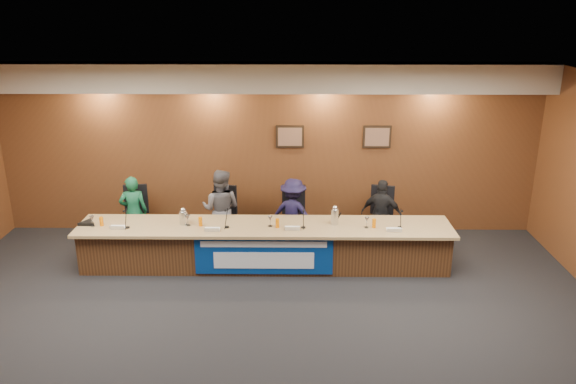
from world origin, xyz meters
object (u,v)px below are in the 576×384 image
Objects in this scene: office_chair_b at (222,220)px; office_chair_a at (136,220)px; carafe_left at (183,218)px; office_chair_d at (380,221)px; speakerphone at (88,223)px; panelist_b at (221,209)px; banner at (264,256)px; panelist_c at (293,214)px; panelist_a at (134,212)px; dais_body at (265,246)px; office_chair_c at (293,220)px; carafe_right at (335,217)px; panelist_d at (382,215)px.

office_chair_a is at bearing -167.73° from office_chair_b.
office_chair_a is at bearing 140.22° from carafe_left.
speakerphone reaches higher than office_chair_d.
carafe_left is (-0.51, -0.77, 0.13)m from panelist_b.
carafe_left reaches higher than speakerphone.
banner is at bearing -36.08° from office_chair_a.
speakerphone reaches higher than office_chair_b.
panelist_c is 1.58m from office_chair_d.
panelist_a is at bearing -97.97° from office_chair_a.
dais_body is 0.93m from panelist_c.
carafe_right is (0.68, -0.84, 0.40)m from office_chair_c.
office_chair_d is 5.02m from speakerphone.
carafe_right reaches higher than office_chair_c.
panelist_a is 4.40m from panelist_d.
dais_body is 2.18m from panelist_d.
carafe_left is at bearing 163.32° from banner.
speakerphone is (-0.53, -0.79, 0.11)m from panelist_a.
panelist_a is (-2.37, 0.75, 0.31)m from dais_body.
office_chair_d is at bearing 169.74° from panelist_a.
office_chair_a is at bearing 59.13° from speakerphone.
office_chair_c is at bearing 128.92° from carafe_right.
panelist_c is at bearing -169.07° from panelist_b.
office_chair_a is 2.84m from office_chair_c.
dais_body is 0.42m from banner.
office_chair_d is (2.03, 0.85, 0.13)m from dais_body.
speakerphone is (-2.09, -0.79, 0.05)m from panelist_b.
panelist_a reaches higher than office_chair_d.
panelist_a reaches higher than office_chair_b.
panelist_d is 3.98× the size of speakerphone.
panelist_b is 3.03× the size of office_chair_d.
speakerphone is at bearing 31.49° from panelist_d.
panelist_b is at bearing 159.32° from carafe_right.
carafe_left is at bearing -108.41° from office_chair_b.
office_chair_d is 1.28m from carafe_right.
office_chair_d is at bearing 1.31° from office_chair_c.
office_chair_a and office_chair_c have the same top height.
speakerphone is (-2.90, -0.04, 0.43)m from dais_body.
banner is at bearing 135.83° from panelist_b.
panelist_a is at bearing 56.05° from speakerphone.
office_chair_d is (1.56, 0.10, -0.16)m from panelist_c.
carafe_right is 0.81× the size of speakerphone.
office_chair_a is 1.00× the size of office_chair_d.
speakerphone reaches higher than dais_body.
carafe_right is at bearing 62.18° from panelist_d.
panelist_a is at bearing 143.62° from carafe_left.
panelist_a reaches higher than carafe_right.
banner is at bearing -7.34° from speakerphone.
office_chair_b is 2.84m from office_chair_d.
banner is 1.35m from office_chair_c.
speakerphone is at bearing 33.78° from panelist_c.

